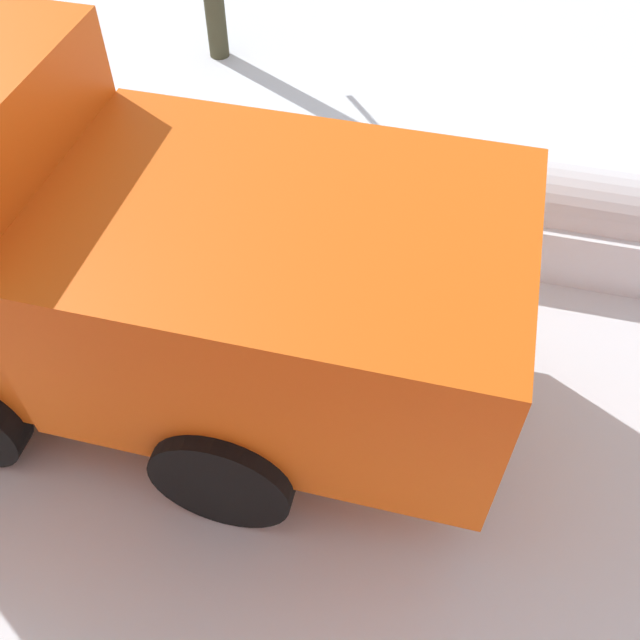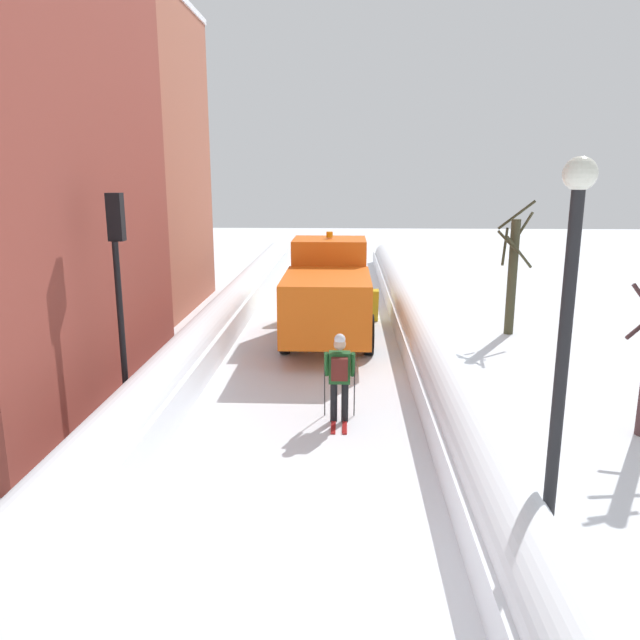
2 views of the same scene
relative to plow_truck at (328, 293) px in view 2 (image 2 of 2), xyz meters
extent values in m
plane|color=white|center=(-0.35, -0.94, -1.48)|extent=(80.00, 80.00, 0.00)
cube|color=white|center=(-3.27, -0.94, -1.11)|extent=(1.10, 36.00, 0.73)
cylinder|color=white|center=(-3.27, -0.94, -0.74)|extent=(0.90, 34.20, 0.90)
cube|color=white|center=(2.58, -0.94, -1.15)|extent=(1.10, 36.00, 0.65)
cylinder|color=white|center=(2.58, -0.94, -0.83)|extent=(0.90, 34.20, 0.90)
cube|color=#9E5642|center=(-9.01, 4.53, 3.72)|extent=(8.02, 7.10, 10.39)
cube|color=orange|center=(0.00, -1.32, -0.08)|extent=(2.30, 3.40, 1.60)
cube|color=orange|center=(0.00, 1.38, 0.27)|extent=(2.20, 2.00, 2.30)
cube|color=black|center=(0.00, 2.34, 0.78)|extent=(1.85, 0.06, 1.01)
cube|color=yellow|center=(0.00, 2.73, -0.93)|extent=(3.20, 0.46, 1.13)
cylinder|color=orange|center=(0.00, 1.38, 1.54)|extent=(0.20, 0.20, 0.18)
cylinder|color=black|center=(-1.15, 1.08, -0.93)|extent=(0.25, 1.10, 1.10)
cylinder|color=black|center=(1.15, 1.08, -0.93)|extent=(0.25, 1.10, 1.10)
cylinder|color=black|center=(-1.15, -1.12, -0.93)|extent=(0.25, 1.10, 1.10)
cylinder|color=black|center=(1.15, -1.12, -0.93)|extent=(0.25, 1.10, 1.10)
cylinder|color=black|center=(0.28, -5.91, -1.07)|extent=(0.14, 0.14, 0.82)
cylinder|color=black|center=(0.50, -5.91, -1.07)|extent=(0.14, 0.14, 0.82)
cube|color=#1E5123|center=(0.39, -5.91, -0.35)|extent=(0.42, 0.26, 0.62)
cube|color=#591E19|center=(0.39, -6.12, -0.32)|extent=(0.32, 0.16, 0.44)
sphere|color=tan|center=(0.39, -5.91, 0.12)|extent=(0.24, 0.24, 0.24)
sphere|color=silver|center=(0.39, -5.91, 0.22)|extent=(0.22, 0.22, 0.22)
cylinder|color=#1E5123|center=(0.13, -5.81, -0.32)|extent=(0.09, 0.33, 0.56)
cylinder|color=#1E5123|center=(0.65, -5.81, -0.32)|extent=(0.09, 0.33, 0.56)
cube|color=maroon|center=(0.28, -5.66, -1.46)|extent=(0.09, 1.80, 0.03)
cube|color=maroon|center=(0.50, -5.66, -1.46)|extent=(0.09, 1.80, 0.03)
cylinder|color=#262628|center=(0.09, -5.69, -0.88)|extent=(0.02, 0.19, 1.19)
cylinder|color=#262628|center=(0.69, -5.69, -0.88)|extent=(0.02, 0.19, 1.19)
cylinder|color=black|center=(-3.86, -5.97, 0.31)|extent=(0.12, 0.12, 3.58)
cube|color=black|center=(-3.86, -5.83, 2.55)|extent=(0.28, 0.24, 0.90)
sphere|color=red|center=(-3.86, -5.70, 2.83)|extent=(0.18, 0.18, 0.18)
sphere|color=gold|center=(-3.86, -5.70, 2.55)|extent=(0.18, 0.18, 0.18)
sphere|color=green|center=(-3.86, -5.70, 2.27)|extent=(0.18, 0.18, 0.18)
cylinder|color=black|center=(3.19, -10.01, 0.84)|extent=(0.16, 0.16, 4.64)
sphere|color=silver|center=(3.19, -10.01, 3.35)|extent=(0.40, 0.40, 0.40)
cylinder|color=#3B3925|center=(5.55, 1.29, 0.28)|extent=(0.28, 0.28, 3.51)
cylinder|color=#3B3925|center=(5.30, 1.40, 1.21)|extent=(0.35, 0.80, 1.09)
cylinder|color=#3B3925|center=(5.32, 1.09, 1.37)|extent=(0.55, 0.79, 0.67)
cylinder|color=#3B3925|center=(5.80, 1.40, 1.78)|extent=(0.36, 0.79, 0.99)
cylinder|color=#3B3925|center=(5.63, 1.00, 1.09)|extent=(0.89, 0.31, 0.99)
cylinder|color=#3B3925|center=(5.64, 1.64, 2.13)|extent=(1.04, 0.37, 0.92)
camera|label=1|loc=(-3.48, -2.44, 3.87)|focal=40.12mm
camera|label=2|loc=(0.48, -17.47, 3.35)|focal=34.74mm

